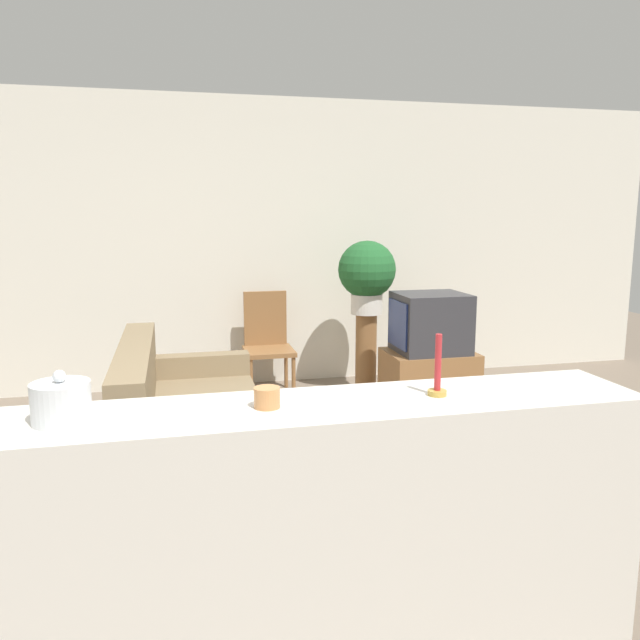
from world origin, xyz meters
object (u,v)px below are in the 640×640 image
(wooden_chair, at_px, (267,340))
(decorative_bowl, at_px, (61,402))
(couch, at_px, (186,428))
(potted_plant, at_px, (367,273))
(television, at_px, (430,323))

(wooden_chair, distance_m, decorative_bowl, 3.74)
(couch, height_order, wooden_chair, wooden_chair)
(potted_plant, height_order, decorative_bowl, potted_plant)
(couch, xyz_separation_m, potted_plant, (1.64, 1.40, 0.83))
(couch, relative_size, decorative_bowl, 9.37)
(couch, distance_m, wooden_chair, 1.84)
(couch, bearing_deg, television, 20.44)
(couch, distance_m, potted_plant, 2.31)
(wooden_chair, bearing_deg, couch, -115.06)
(couch, height_order, decorative_bowl, decorative_bowl)
(television, bearing_deg, potted_plant, 116.43)
(decorative_bowl, bearing_deg, couch, 77.60)
(wooden_chair, bearing_deg, potted_plant, -16.53)
(television, bearing_deg, couch, -159.56)
(couch, bearing_deg, potted_plant, 40.42)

